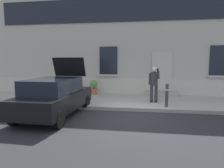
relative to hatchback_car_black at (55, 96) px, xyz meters
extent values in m
plane|color=#232326|center=(2.83, 0.29, -0.80)|extent=(80.00, 80.00, 0.00)
cube|color=#99968E|center=(2.83, 3.09, -0.72)|extent=(24.00, 3.60, 0.15)
cube|color=gray|center=(2.83, 1.23, -0.72)|extent=(24.00, 0.12, 0.15)
cube|color=#B2AD9E|center=(2.83, 5.59, 2.95)|extent=(24.00, 1.40, 7.50)
cube|color=#BCB7A8|center=(2.83, 4.87, -0.25)|extent=(24.00, 0.08, 1.10)
cube|color=black|center=(4.49, 4.86, 0.72)|extent=(1.00, 0.08, 2.10)
cube|color=#BCB7A8|center=(4.49, 4.84, 0.77)|extent=(1.16, 0.06, 2.24)
cube|color=black|center=(1.29, 4.86, 1.40)|extent=(1.10, 0.06, 1.70)
cube|color=#BCB7A8|center=(1.29, 4.83, 0.50)|extent=(1.30, 0.12, 0.10)
cube|color=black|center=(7.69, 4.86, 1.40)|extent=(1.10, 0.06, 1.70)
cube|color=#BCB7A8|center=(7.69, 4.83, 0.50)|extent=(1.30, 0.12, 0.10)
cube|color=black|center=(2.83, 4.86, 4.40)|extent=(16.80, 0.06, 1.40)
cube|color=#9E998E|center=(4.49, 4.41, -0.57)|extent=(1.84, 0.32, 0.16)
cube|color=#9E998E|center=(4.49, 4.73, -0.49)|extent=(1.84, 0.32, 0.32)
cube|color=black|center=(0.00, 0.02, -0.18)|extent=(1.88, 4.06, 0.64)
cube|color=black|center=(0.00, -0.13, 0.42)|extent=(1.62, 2.45, 0.56)
cube|color=black|center=(0.07, 2.03, -0.40)|extent=(1.66, 0.15, 0.20)
cube|color=yellow|center=(0.07, 2.03, -0.22)|extent=(0.52, 0.04, 0.12)
cube|color=#B21414|center=(-0.69, 2.05, 0.04)|extent=(0.16, 0.05, 0.18)
cube|color=#B21414|center=(0.82, 2.00, 0.04)|extent=(0.16, 0.05, 0.18)
cube|color=black|center=(0.04, 1.47, 1.10)|extent=(1.50, 0.41, 0.87)
cylinder|color=black|center=(-0.84, -1.36, -0.50)|extent=(0.22, 0.61, 0.60)
cylinder|color=black|center=(0.75, -1.41, -0.50)|extent=(0.22, 0.61, 0.60)
cylinder|color=black|center=(-0.75, 1.44, -0.50)|extent=(0.22, 0.61, 0.60)
cylinder|color=black|center=(0.84, 1.39, -0.50)|extent=(0.22, 0.61, 0.60)
cylinder|color=#333338|center=(4.45, 1.64, -0.17)|extent=(0.14, 0.14, 0.95)
sphere|color=#333338|center=(4.45, 1.64, 0.32)|extent=(0.15, 0.15, 0.15)
cylinder|color=silver|center=(4.45, 1.64, 0.12)|extent=(0.15, 0.15, 0.06)
cylinder|color=#333338|center=(0.09, 1.64, -0.17)|extent=(0.14, 0.14, 0.95)
sphere|color=#333338|center=(0.09, 1.64, 0.32)|extent=(0.15, 0.15, 0.15)
cylinder|color=silver|center=(0.09, 1.64, 0.12)|extent=(0.15, 0.15, 0.06)
cylinder|color=#2D2D33|center=(3.83, 2.59, -0.20)|extent=(0.15, 0.15, 0.82)
cube|color=black|center=(3.83, 2.65, -0.60)|extent=(0.12, 0.28, 0.10)
cylinder|color=#2D2D33|center=(4.05, 2.59, -0.20)|extent=(0.15, 0.15, 0.82)
cube|color=black|center=(4.05, 2.65, -0.60)|extent=(0.12, 0.28, 0.10)
cylinder|color=#2D2D33|center=(3.94, 2.55, 0.52)|extent=(0.34, 0.42, 0.66)
sphere|color=tan|center=(3.94, 2.49, 0.96)|extent=(0.22, 0.22, 0.22)
sphere|color=silver|center=(3.94, 2.49, 0.99)|extent=(0.21, 0.21, 0.21)
cylinder|color=#2D2D33|center=(3.72, 2.51, 0.51)|extent=(0.09, 0.16, 0.57)
cylinder|color=#2D2D33|center=(4.14, 2.51, 0.73)|extent=(0.09, 0.43, 0.40)
cube|color=black|center=(4.09, 2.47, 0.94)|extent=(0.07, 0.02, 0.15)
cylinder|color=#606B38|center=(-2.28, 4.53, -0.48)|extent=(0.40, 0.40, 0.34)
cylinder|color=#606B38|center=(-2.28, 4.53, -0.34)|extent=(0.44, 0.44, 0.05)
cylinder|color=#47331E|center=(-2.28, 4.53, -0.19)|extent=(0.04, 0.04, 0.24)
sphere|color=#4C843D|center=(-2.28, 4.53, -0.01)|extent=(0.44, 0.44, 0.44)
sphere|color=#4C843D|center=(-2.18, 4.48, -0.11)|extent=(0.24, 0.24, 0.24)
cylinder|color=#B25B38|center=(0.42, 4.51, -0.48)|extent=(0.40, 0.40, 0.34)
cylinder|color=#B25B38|center=(0.42, 4.51, -0.34)|extent=(0.44, 0.44, 0.05)
cylinder|color=#47331E|center=(0.42, 4.51, -0.19)|extent=(0.04, 0.04, 0.24)
sphere|color=#4C843D|center=(0.42, 4.51, -0.01)|extent=(0.44, 0.44, 0.44)
sphere|color=#4C843D|center=(0.52, 4.46, -0.11)|extent=(0.24, 0.24, 0.24)
camera|label=1|loc=(3.42, -7.35, 1.37)|focal=32.21mm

